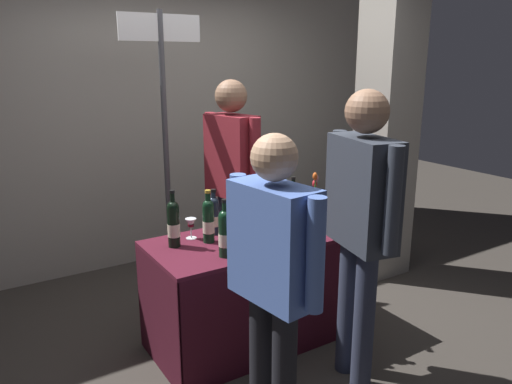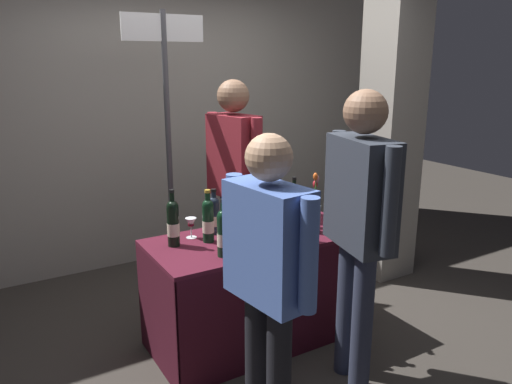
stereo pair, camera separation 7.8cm
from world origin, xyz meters
name	(u,v)px [view 2 (the right image)]	position (x,y,z in m)	size (l,w,h in m)	color
ground_plane	(256,337)	(0.00, 0.00, 0.00)	(12.00, 12.00, 0.00)	#38332D
back_partition	(155,101)	(0.00, 1.80, 1.50)	(6.27, 0.12, 3.00)	#9E998E
concrete_pillar	(394,79)	(1.56, 0.39, 1.71)	(0.40, 0.40, 3.42)	gray
tasting_table	(256,270)	(0.00, 0.00, 0.51)	(1.41, 0.67, 0.74)	#4C1423
featured_wine_bottle	(300,222)	(0.19, -0.23, 0.87)	(0.08, 0.08, 0.31)	#192333
display_bottle_0	(266,212)	(0.08, 0.00, 0.90)	(0.08, 0.08, 0.36)	black
display_bottle_1	(277,224)	(0.04, -0.18, 0.88)	(0.08, 0.08, 0.31)	#38230F
display_bottle_2	(214,214)	(-0.21, 0.19, 0.88)	(0.07, 0.07, 0.31)	#192333
display_bottle_3	(294,205)	(0.33, 0.05, 0.89)	(0.07, 0.07, 0.35)	black
display_bottle_4	(173,223)	(-0.53, 0.12, 0.90)	(0.08, 0.08, 0.36)	black
display_bottle_5	(208,220)	(-0.31, 0.07, 0.89)	(0.07, 0.07, 0.34)	black
display_bottle_6	(224,232)	(-0.33, -0.19, 0.89)	(0.08, 0.08, 0.35)	black
display_bottle_7	(245,214)	(-0.02, 0.10, 0.87)	(0.07, 0.07, 0.30)	#38230F
wine_glass_near_vendor	(191,223)	(-0.38, 0.19, 0.84)	(0.07, 0.07, 0.13)	silver
wine_glass_mid	(279,216)	(0.20, 0.02, 0.85)	(0.07, 0.07, 0.14)	silver
wine_glass_near_taster	(239,232)	(-0.20, -0.13, 0.85)	(0.07, 0.07, 0.15)	silver
flower_vase	(314,214)	(0.37, -0.13, 0.87)	(0.08, 0.08, 0.41)	slate
brochure_stand	(251,214)	(0.09, 0.22, 0.82)	(0.13, 0.01, 0.15)	silver
vendor_presenter	(234,172)	(0.16, 0.59, 1.04)	(0.29, 0.56, 1.73)	#2D3347
taster_foreground_right	(268,268)	(-0.43, -0.84, 0.93)	(0.26, 0.60, 1.56)	black
taster_foreground_left	(360,213)	(0.25, -0.69, 1.05)	(0.30, 0.62, 1.72)	#2D3347
booth_signpost	(167,118)	(-0.18, 1.03, 1.42)	(0.64, 0.04, 2.22)	#47474C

